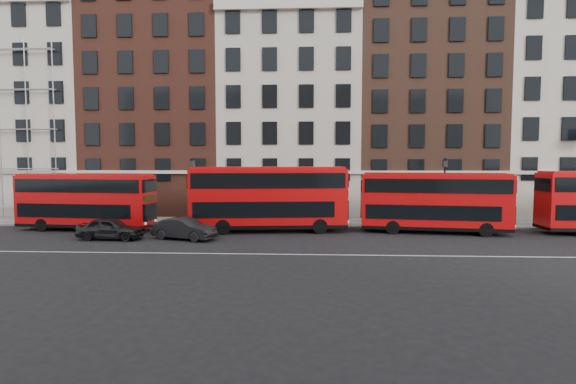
{
  "coord_description": "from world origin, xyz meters",
  "views": [
    {
      "loc": [
        1.99,
        -26.66,
        5.22
      ],
      "look_at": [
        0.4,
        5.0,
        3.0
      ],
      "focal_mm": 28.0,
      "sensor_mm": 36.0,
      "label": 1
    }
  ],
  "objects_px": {
    "bus_c": "(434,201)",
    "car_rear": "(111,229)",
    "bus_b": "(268,197)",
    "car_front": "(184,229)",
    "bus_a": "(86,200)"
  },
  "relations": [
    {
      "from": "car_rear",
      "to": "bus_c",
      "type": "bearing_deg",
      "value": -77.99
    },
    {
      "from": "car_front",
      "to": "bus_a",
      "type": "bearing_deg",
      "value": 86.41
    },
    {
      "from": "bus_b",
      "to": "car_front",
      "type": "height_order",
      "value": "bus_b"
    },
    {
      "from": "bus_b",
      "to": "bus_c",
      "type": "height_order",
      "value": "bus_b"
    },
    {
      "from": "bus_b",
      "to": "bus_c",
      "type": "distance_m",
      "value": 11.98
    },
    {
      "from": "bus_a",
      "to": "bus_b",
      "type": "bearing_deg",
      "value": 5.57
    },
    {
      "from": "bus_b",
      "to": "car_front",
      "type": "xyz_separation_m",
      "value": [
        -5.24,
        -3.53,
        -1.84
      ]
    },
    {
      "from": "bus_a",
      "to": "car_front",
      "type": "relative_size",
      "value": 2.36
    },
    {
      "from": "bus_b",
      "to": "car_rear",
      "type": "height_order",
      "value": "bus_b"
    },
    {
      "from": "bus_a",
      "to": "bus_b",
      "type": "height_order",
      "value": "bus_b"
    },
    {
      "from": "bus_b",
      "to": "car_rear",
      "type": "distance_m",
      "value": 10.95
    },
    {
      "from": "bus_b",
      "to": "bus_c",
      "type": "xyz_separation_m",
      "value": [
        11.98,
        0.01,
        -0.24
      ]
    },
    {
      "from": "bus_a",
      "to": "bus_c",
      "type": "distance_m",
      "value": 25.69
    },
    {
      "from": "bus_b",
      "to": "car_rear",
      "type": "bearing_deg",
      "value": -165.41
    },
    {
      "from": "bus_c",
      "to": "car_rear",
      "type": "relative_size",
      "value": 2.46
    }
  ]
}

